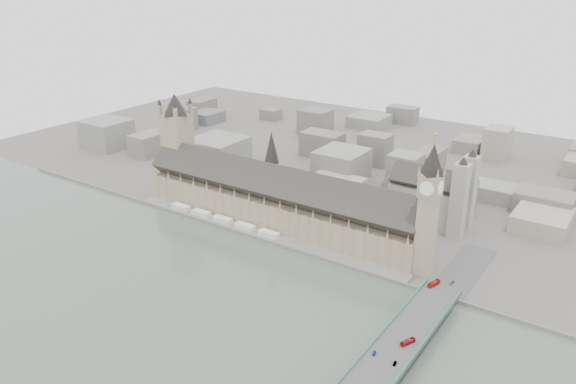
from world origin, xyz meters
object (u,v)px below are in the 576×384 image
Objects in this scene: elizabeth_tower at (429,202)px; victoria_tower at (178,140)px; westminster_bridge at (399,348)px; car_approach at (452,283)px; palace_of_westminster at (277,200)px; red_bus_south at (408,342)px; car_silver at (395,363)px; westminster_abbey at (432,198)px; car_blue at (374,353)px; red_bus_north at (434,283)px.

elizabeth_tower reaches higher than victoria_tower.
car_approach reaches higher than westminster_bridge.
victoria_tower is (-122.00, 6.30, 32.50)m from palace_of_westminster.
victoria_tower is (-260.00, 18.00, -2.88)m from elizabeth_tower.
elizabeth_tower is 1.07× the size of victoria_tower.
westminster_bridge is at bearing -160.39° from red_bus_south.
car_silver is (30.24, -116.49, -47.18)m from elizabeth_tower.
westminster_abbey is 119.26m from car_approach.
elizabeth_tower is at bearing 84.14° from car_blue.
palace_of_westminster is at bearing 146.51° from westminster_bridge.
car_approach is at bearing 115.41° from red_bus_south.
westminster_bridge is 63.80× the size of car_approach.
elizabeth_tower is 21.10× the size of car_approach.
westminster_abbey reaches higher than car_blue.
red_bus_south is at bearing -87.55° from car_approach.
victoria_tower is at bearing 158.22° from westminster_bridge.
car_blue is 97.53m from car_approach.
car_blue is (44.22, -201.89, -14.14)m from westminster_abbey.
victoria_tower reaches higher than car_approach.
red_bus_north is at bearing 123.29° from red_bus_south.
victoria_tower is 24.64× the size of car_blue.
car_approach reaches higher than car_silver.
westminster_bridge is 21.38m from car_blue.
victoria_tower reaches higher than car_blue.
westminster_bridge is at bearing -74.36° from westminster_abbey.
victoria_tower is 1.47× the size of westminster_abbey.
car_blue is (277.14, -132.89, -44.26)m from victoria_tower.
palace_of_westminster is 211.84m from car_silver.
westminster_bridge is (284.00, -113.50, -50.08)m from victoria_tower.
red_bus_south is 22.31m from car_blue.
palace_of_westminster reaches higher than red_bus_south.
red_bus_south reaches higher than car_blue.
elizabeth_tower is 9.65× the size of red_bus_north.
car_silver is at bearing -24.86° from victoria_tower.
car_blue is at bearing -25.62° from victoria_tower.
car_approach is (54.86, -104.95, -14.09)m from westminster_abbey.
elizabeth_tower reaches higher than westminster_bridge.
elizabeth_tower is 260.64m from victoria_tower.
westminster_bridge is at bearing -75.89° from elizabeth_tower.
westminster_abbey is (232.92, 69.00, -30.12)m from victoria_tower.
red_bus_north is 2.75× the size of car_blue.
red_bus_south is (4.87, -0.43, 6.53)m from westminster_bridge.
car_blue is at bearing -94.61° from car_approach.
elizabeth_tower is at bearing -3.96° from victoria_tower.
red_bus_south is 77.99m from car_approach.
victoria_tower is 285.19m from red_bus_north.
victoria_tower reaches higher than car_silver.
car_approach is at bearing 69.39° from car_blue.
palace_of_westminster is 198.87m from red_bus_south.
westminster_abbey reaches higher than westminster_bridge.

